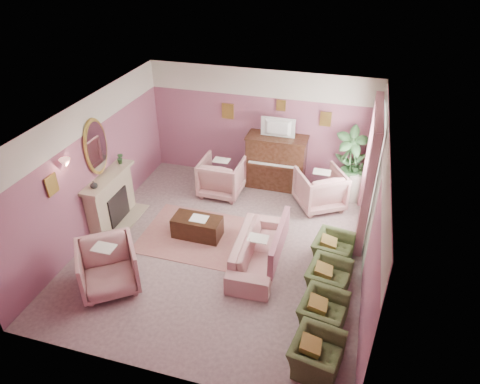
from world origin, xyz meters
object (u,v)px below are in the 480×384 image
(sofa, at_px, (258,245))
(television, at_px, (277,127))
(olive_chair_b, at_px, (323,309))
(floral_armchair_left, at_px, (222,175))
(olive_chair_c, at_px, (329,275))
(olive_chair_d, at_px, (333,246))
(floral_armchair_front, at_px, (108,265))
(floral_armchair_right, at_px, (320,187))
(side_table, at_px, (353,185))
(coffee_table, at_px, (197,227))
(olive_chair_a, at_px, (317,350))
(piano, at_px, (276,162))

(sofa, bearing_deg, television, 95.50)
(olive_chair_b, bearing_deg, floral_armchair_left, 129.59)
(floral_armchair_left, relative_size, olive_chair_c, 1.26)
(olive_chair_b, bearing_deg, olive_chair_d, 90.00)
(sofa, height_order, floral_armchair_front, floral_armchair_front)
(floral_armchair_right, bearing_deg, side_table, 38.83)
(television, relative_size, coffee_table, 0.80)
(floral_armchair_right, distance_m, floral_armchair_front, 4.91)
(floral_armchair_front, bearing_deg, side_table, 46.87)
(floral_armchair_front, height_order, side_table, floral_armchair_front)
(floral_armchair_front, bearing_deg, olive_chair_a, -9.66)
(television, xyz_separation_m, olive_chair_c, (1.65, -3.24, -1.25))
(olive_chair_d, bearing_deg, olive_chair_a, -90.00)
(television, bearing_deg, floral_armchair_front, -116.28)
(olive_chair_a, xyz_separation_m, olive_chair_d, (0.00, 2.46, 0.00))
(television, height_order, olive_chair_a, television)
(olive_chair_b, bearing_deg, olive_chair_c, 90.00)
(floral_armchair_right, xyz_separation_m, floral_armchair_front, (-3.26, -3.67, 0.00))
(floral_armchair_right, bearing_deg, sofa, -111.00)
(piano, bearing_deg, sofa, -84.59)
(sofa, distance_m, olive_chair_d, 1.45)
(piano, relative_size, coffee_table, 1.40)
(floral_armchair_front, height_order, olive_chair_b, floral_armchair_front)
(floral_armchair_left, height_order, side_table, floral_armchair_left)
(television, xyz_separation_m, olive_chair_d, (1.65, -2.42, -1.25))
(television, distance_m, sofa, 3.13)
(television, bearing_deg, sofa, -84.50)
(coffee_table, height_order, olive_chair_b, olive_chair_b)
(coffee_table, xyz_separation_m, floral_armchair_right, (2.29, 1.85, 0.28))
(olive_chair_c, bearing_deg, olive_chair_a, -90.00)
(olive_chair_c, bearing_deg, floral_armchair_left, 137.45)
(television, relative_size, floral_armchair_front, 0.79)
(floral_armchair_left, bearing_deg, coffee_table, -88.88)
(side_table, bearing_deg, floral_armchair_left, -167.64)
(coffee_table, height_order, floral_armchair_left, floral_armchair_left)
(sofa, xyz_separation_m, floral_armchair_right, (0.88, 2.30, 0.09))
(olive_chair_a, distance_m, olive_chair_c, 1.64)
(coffee_table, bearing_deg, floral_armchair_left, 91.12)
(coffee_table, bearing_deg, floral_armchair_right, 38.86)
(piano, xyz_separation_m, floral_armchair_front, (-2.10, -4.29, -0.15))
(floral_armchair_left, height_order, floral_armchair_right, same)
(sofa, relative_size, olive_chair_d, 2.54)
(television, distance_m, side_table, 2.27)
(floral_armchair_left, xyz_separation_m, olive_chair_a, (2.81, -4.22, -0.16))
(olive_chair_c, height_order, olive_chair_d, same)
(floral_armchair_right, relative_size, olive_chair_a, 1.26)
(floral_armchair_front, distance_m, olive_chair_d, 4.17)
(floral_armchair_right, bearing_deg, olive_chair_d, -75.17)
(olive_chair_a, bearing_deg, side_table, 87.20)
(floral_armchair_right, relative_size, olive_chair_b, 1.26)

